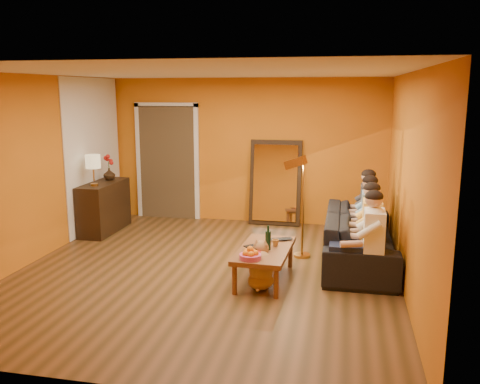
% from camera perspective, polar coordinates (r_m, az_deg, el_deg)
% --- Properties ---
extents(room_shell, '(5.00, 5.50, 2.60)m').
position_cam_1_polar(room_shell, '(6.92, -3.06, 2.35)').
color(room_shell, brown).
rests_on(room_shell, ground).
extents(white_accent, '(0.02, 1.90, 2.58)m').
position_cam_1_polar(white_accent, '(9.10, -16.10, 4.10)').
color(white_accent, white).
rests_on(white_accent, wall_left).
extents(doorway_recess, '(1.06, 0.30, 2.10)m').
position_cam_1_polar(doorway_recess, '(9.72, -7.90, 3.38)').
color(doorway_recess, '#3F2D19').
rests_on(doorway_recess, floor).
extents(door_jamb_left, '(0.08, 0.06, 2.20)m').
position_cam_1_polar(door_jamb_left, '(9.82, -11.27, 3.35)').
color(door_jamb_left, white).
rests_on(door_jamb_left, wall_back).
extents(door_jamb_right, '(0.08, 0.06, 2.20)m').
position_cam_1_polar(door_jamb_right, '(9.43, -4.87, 3.21)').
color(door_jamb_right, white).
rests_on(door_jamb_right, wall_back).
extents(door_header, '(1.22, 0.06, 0.08)m').
position_cam_1_polar(door_header, '(9.52, -8.32, 9.67)').
color(door_header, white).
rests_on(door_header, wall_back).
extents(mirror_frame, '(0.92, 0.27, 1.51)m').
position_cam_1_polar(mirror_frame, '(9.09, 3.99, 1.06)').
color(mirror_frame, black).
rests_on(mirror_frame, floor).
extents(mirror_glass, '(0.78, 0.21, 1.35)m').
position_cam_1_polar(mirror_glass, '(9.05, 3.95, 1.02)').
color(mirror_glass, white).
rests_on(mirror_glass, mirror_frame).
extents(sideboard, '(0.44, 1.18, 0.85)m').
position_cam_1_polar(sideboard, '(8.97, -15.00, -1.64)').
color(sideboard, black).
rests_on(sideboard, floor).
extents(table_lamp, '(0.24, 0.24, 0.51)m').
position_cam_1_polar(table_lamp, '(8.58, -16.13, 2.35)').
color(table_lamp, beige).
rests_on(table_lamp, sideboard).
extents(sofa, '(2.40, 0.94, 0.70)m').
position_cam_1_polar(sofa, '(7.36, 13.28, -4.98)').
color(sofa, black).
rests_on(sofa, floor).
extents(coffee_table, '(0.67, 1.24, 0.42)m').
position_cam_1_polar(coffee_table, '(6.53, 2.76, -8.08)').
color(coffee_table, brown).
rests_on(coffee_table, floor).
extents(floor_lamp, '(0.35, 0.31, 1.44)m').
position_cam_1_polar(floor_lamp, '(7.32, 7.08, -1.86)').
color(floor_lamp, '#BA8236').
rests_on(floor_lamp, floor).
extents(dog, '(0.40, 0.55, 0.59)m').
position_cam_1_polar(dog, '(6.26, 2.42, -8.15)').
color(dog, '#A7824B').
rests_on(dog, floor).
extents(person_far_left, '(0.70, 0.44, 1.22)m').
position_cam_1_polar(person_far_left, '(6.33, 14.76, -5.28)').
color(person_far_left, white).
rests_on(person_far_left, sofa).
extents(person_mid_left, '(0.70, 0.44, 1.22)m').
position_cam_1_polar(person_mid_left, '(6.86, 14.55, -3.99)').
color(person_mid_left, '#FCC354').
rests_on(person_mid_left, sofa).
extents(person_mid_right, '(0.70, 0.44, 1.22)m').
position_cam_1_polar(person_mid_right, '(7.39, 14.36, -2.87)').
color(person_mid_right, '#80A5C6').
rests_on(person_mid_right, sofa).
extents(person_far_right, '(0.70, 0.44, 1.22)m').
position_cam_1_polar(person_far_right, '(7.92, 14.21, -1.91)').
color(person_far_right, '#36363B').
rests_on(person_far_right, sofa).
extents(fruit_bowl, '(0.26, 0.26, 0.16)m').
position_cam_1_polar(fruit_bowl, '(6.03, 1.16, -6.82)').
color(fruit_bowl, '#C6467F').
rests_on(fruit_bowl, coffee_table).
extents(wine_bottle, '(0.07, 0.07, 0.31)m').
position_cam_1_polar(wine_bottle, '(6.36, 3.17, -5.15)').
color(wine_bottle, black).
rests_on(wine_bottle, coffee_table).
extents(tumbler, '(0.09, 0.09, 0.09)m').
position_cam_1_polar(tumbler, '(6.55, 3.99, -5.71)').
color(tumbler, '#B27F3F').
rests_on(tumbler, coffee_table).
extents(laptop, '(0.35, 0.30, 0.02)m').
position_cam_1_polar(laptop, '(6.77, 4.76, -5.43)').
color(laptop, black).
rests_on(laptop, coffee_table).
extents(book_lower, '(0.26, 0.31, 0.02)m').
position_cam_1_polar(book_lower, '(6.30, 0.87, -6.66)').
color(book_lower, black).
rests_on(book_lower, coffee_table).
extents(book_mid, '(0.18, 0.24, 0.02)m').
position_cam_1_polar(book_mid, '(6.30, 0.97, -6.46)').
color(book_mid, '#B41814').
rests_on(book_mid, book_lower).
extents(book_upper, '(0.25, 0.25, 0.02)m').
position_cam_1_polar(book_upper, '(6.28, 0.85, -6.34)').
color(book_upper, black).
rests_on(book_upper, book_mid).
extents(vase, '(0.20, 0.20, 0.21)m').
position_cam_1_polar(vase, '(9.09, -14.47, 1.96)').
color(vase, black).
rests_on(vase, sideboard).
extents(flowers, '(0.17, 0.17, 0.45)m').
position_cam_1_polar(flowers, '(9.05, -14.55, 3.46)').
color(flowers, '#B41814').
rests_on(flowers, vase).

